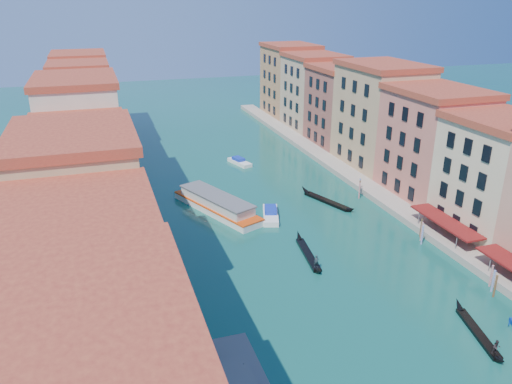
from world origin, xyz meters
TOP-DOWN VIEW (x-y plane):
  - left_bank_palazzos at (-26.00, 64.68)m, footprint 12.80×128.40m
  - right_bank_palazzos at (30.00, 65.00)m, footprint 12.80×128.40m
  - quay at (22.00, 65.00)m, footprint 4.00×140.00m
  - mooring_poles_right at (19.10, 28.80)m, footprint 1.44×54.24m
  - vaporetto_far at (-6.27, 59.28)m, footprint 11.25×19.02m
  - gondola_fore at (1.85, 40.75)m, footprint 2.45×11.74m
  - gondola_right at (11.80, 19.60)m, footprint 3.43×10.66m
  - gondola_far at (12.34, 57.31)m, footprint 5.44×12.42m
  - motorboat_mid at (1.26, 54.28)m, footprint 4.39×7.63m
  - motorboat_far at (4.09, 81.80)m, footprint 3.88×6.75m

SIDE VIEW (x-z plane):
  - gondola_far at x=12.34m, z-range -0.54..1.29m
  - gondola_fore at x=1.85m, z-range -0.78..1.57m
  - gondola_right at x=11.80m, z-range -0.67..1.49m
  - quay at x=22.00m, z-range 0.00..1.00m
  - motorboat_far at x=4.09m, z-range -0.15..1.19m
  - motorboat_mid at x=1.26m, z-range -0.17..1.34m
  - vaporetto_far at x=-6.27m, z-range -0.14..2.66m
  - mooring_poles_right at x=19.10m, z-range -0.30..2.90m
  - left_bank_palazzos at x=-26.00m, z-range -0.79..20.21m
  - right_bank_palazzos at x=30.00m, z-range -0.75..20.25m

